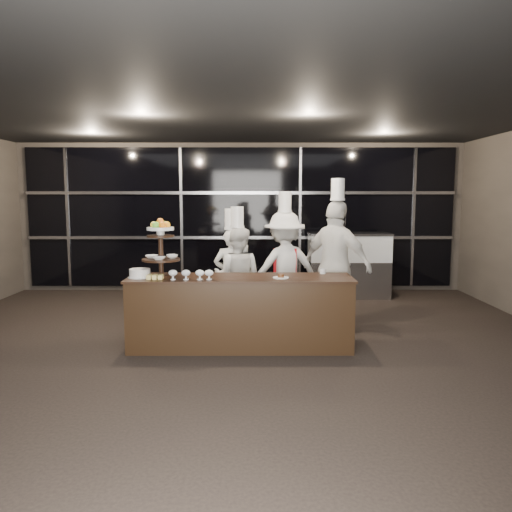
{
  "coord_description": "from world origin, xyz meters",
  "views": [
    {
      "loc": [
        0.28,
        -5.19,
        1.94
      ],
      "look_at": [
        0.3,
        1.35,
        1.15
      ],
      "focal_mm": 35.0,
      "sensor_mm": 36.0,
      "label": 1
    }
  ],
  "objects_px": {
    "buffet_counter": "(240,312)",
    "display_case": "(349,261)",
    "chef_c": "(284,268)",
    "chef_d": "(336,265)",
    "layer_cake": "(140,273)",
    "chef_b": "(237,276)",
    "display_stand": "(161,244)",
    "chef_a": "(231,274)"
  },
  "relations": [
    {
      "from": "buffet_counter",
      "to": "display_case",
      "type": "xyz_separation_m",
      "value": [
        1.99,
        3.25,
        0.22
      ]
    },
    {
      "from": "chef_c",
      "to": "chef_d",
      "type": "relative_size",
      "value": 0.92
    },
    {
      "from": "layer_cake",
      "to": "chef_b",
      "type": "distance_m",
      "value": 1.64
    },
    {
      "from": "display_stand",
      "to": "display_case",
      "type": "height_order",
      "value": "display_stand"
    },
    {
      "from": "display_case",
      "to": "chef_a",
      "type": "bearing_deg",
      "value": -136.0
    },
    {
      "from": "chef_a",
      "to": "display_case",
      "type": "bearing_deg",
      "value": 44.0
    },
    {
      "from": "display_stand",
      "to": "display_case",
      "type": "relative_size",
      "value": 0.49
    },
    {
      "from": "display_stand",
      "to": "chef_b",
      "type": "height_order",
      "value": "chef_b"
    },
    {
      "from": "chef_a",
      "to": "chef_d",
      "type": "xyz_separation_m",
      "value": [
        1.52,
        -0.35,
        0.19
      ]
    },
    {
      "from": "chef_a",
      "to": "chef_b",
      "type": "distance_m",
      "value": 0.15
    },
    {
      "from": "chef_a",
      "to": "chef_c",
      "type": "height_order",
      "value": "chef_c"
    },
    {
      "from": "chef_d",
      "to": "display_stand",
      "type": "bearing_deg",
      "value": -160.84
    },
    {
      "from": "layer_cake",
      "to": "display_case",
      "type": "bearing_deg",
      "value": 45.43
    },
    {
      "from": "layer_cake",
      "to": "chef_a",
      "type": "distance_m",
      "value": 1.65
    },
    {
      "from": "display_stand",
      "to": "chef_a",
      "type": "height_order",
      "value": "chef_a"
    },
    {
      "from": "display_case",
      "to": "chef_c",
      "type": "bearing_deg",
      "value": -122.95
    },
    {
      "from": "display_case",
      "to": "chef_d",
      "type": "bearing_deg",
      "value": -104.67
    },
    {
      "from": "buffet_counter",
      "to": "chef_a",
      "type": "height_order",
      "value": "chef_a"
    },
    {
      "from": "buffet_counter",
      "to": "chef_d",
      "type": "relative_size",
      "value": 1.3
    },
    {
      "from": "chef_c",
      "to": "chef_d",
      "type": "height_order",
      "value": "chef_d"
    },
    {
      "from": "layer_cake",
      "to": "buffet_counter",
      "type": "bearing_deg",
      "value": 2.27
    },
    {
      "from": "chef_b",
      "to": "chef_d",
      "type": "relative_size",
      "value": 0.82
    },
    {
      "from": "layer_cake",
      "to": "chef_c",
      "type": "distance_m",
      "value": 2.24
    },
    {
      "from": "chef_b",
      "to": "chef_a",
      "type": "bearing_deg",
      "value": 130.23
    },
    {
      "from": "layer_cake",
      "to": "chef_d",
      "type": "relative_size",
      "value": 0.14
    },
    {
      "from": "buffet_counter",
      "to": "display_stand",
      "type": "bearing_deg",
      "value": -179.99
    },
    {
      "from": "buffet_counter",
      "to": "chef_a",
      "type": "distance_m",
      "value": 1.22
    },
    {
      "from": "layer_cake",
      "to": "chef_d",
      "type": "height_order",
      "value": "chef_d"
    },
    {
      "from": "chef_d",
      "to": "buffet_counter",
      "type": "bearing_deg",
      "value": -148.85
    },
    {
      "from": "chef_c",
      "to": "chef_d",
      "type": "xyz_separation_m",
      "value": [
        0.72,
        -0.34,
        0.09
      ]
    },
    {
      "from": "layer_cake",
      "to": "chef_a",
      "type": "xyz_separation_m",
      "value": [
        1.09,
        1.22,
        -0.21
      ]
    },
    {
      "from": "layer_cake",
      "to": "chef_a",
      "type": "height_order",
      "value": "chef_a"
    },
    {
      "from": "display_stand",
      "to": "chef_a",
      "type": "bearing_deg",
      "value": 54.49
    },
    {
      "from": "chef_d",
      "to": "chef_a",
      "type": "bearing_deg",
      "value": 167.06
    },
    {
      "from": "buffet_counter",
      "to": "chef_b",
      "type": "distance_m",
      "value": 1.1
    },
    {
      "from": "display_stand",
      "to": "chef_c",
      "type": "distance_m",
      "value": 2.05
    },
    {
      "from": "chef_a",
      "to": "layer_cake",
      "type": "bearing_deg",
      "value": -131.95
    },
    {
      "from": "display_stand",
      "to": "chef_d",
      "type": "distance_m",
      "value": 2.52
    },
    {
      "from": "layer_cake",
      "to": "chef_c",
      "type": "bearing_deg",
      "value": 32.46
    },
    {
      "from": "display_case",
      "to": "chef_b",
      "type": "bearing_deg",
      "value": -133.22
    },
    {
      "from": "display_stand",
      "to": "layer_cake",
      "type": "height_order",
      "value": "display_stand"
    },
    {
      "from": "buffet_counter",
      "to": "chef_d",
      "type": "xyz_separation_m",
      "value": [
        1.35,
        0.82,
        0.49
      ]
    }
  ]
}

